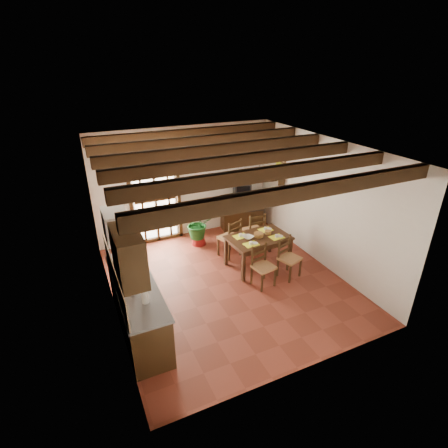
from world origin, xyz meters
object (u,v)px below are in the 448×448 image
chair_far_left (230,244)px  chair_near_left (263,273)px  chair_near_right (289,265)px  crt_tv (242,189)px  chair_far_right (253,238)px  pendant_lamp (259,175)px  potted_plant (198,223)px  sideboard (242,212)px  kitchen_counter (137,306)px  dining_table (258,241)px

chair_far_left → chair_near_left: bearing=75.1°
chair_near_right → crt_tv: size_ratio=1.65×
chair_far_left → chair_far_right: bearing=165.3°
chair_near_right → pendant_lamp: bearing=98.7°
chair_near_right → potted_plant: 2.47m
chair_far_left → chair_far_right: 0.66m
crt_tv → chair_far_left: bearing=-108.6°
sideboard → potted_plant: (-1.41, -0.42, 0.11)m
crt_tv → potted_plant: (-1.41, -0.41, -0.55)m
potted_plant → pendant_lamp: size_ratio=2.42×
chair_near_left → chair_far_right: 1.50m
kitchen_counter → potted_plant: 3.14m
chair_near_right → chair_far_right: chair_far_right is taller
sideboard → chair_far_right: bearing=-93.9°
chair_far_left → potted_plant: bearing=-80.1°
chair_far_left → potted_plant: (-0.46, 0.83, 0.27)m
dining_table → potted_plant: (-0.84, 1.48, -0.05)m
pendant_lamp → chair_far_right: bearing=65.2°
kitchen_counter → potted_plant: potted_plant is taller
chair_far_left → crt_tv: crt_tv is taller
sideboard → pendant_lamp: bearing=-97.7°
kitchen_counter → sideboard: (3.42, 2.83, -0.01)m
kitchen_counter → chair_far_left: bearing=32.5°
kitchen_counter → dining_table: 3.00m
chair_far_left → potted_plant: potted_plant is taller
kitchen_counter → pendant_lamp: size_ratio=2.66×
kitchen_counter → chair_near_right: 3.24m
chair_far_right → crt_tv: 1.47m
chair_far_right → pendant_lamp: pendant_lamp is taller
pendant_lamp → chair_far_left: bearing=124.6°
dining_table → pendant_lamp: 1.46m
crt_tv → pendant_lamp: 2.11m
dining_table → chair_far_left: size_ratio=1.46×
chair_near_left → potted_plant: potted_plant is taller
chair_far_right → crt_tv: (0.30, 1.20, 0.81)m
crt_tv → chair_far_right: bearing=-85.3°
chair_near_left → sideboard: size_ratio=0.80×
kitchen_counter → dining_table: bearing=18.0°
chair_far_left → sideboard: chair_far_left is taller
dining_table → crt_tv: size_ratio=2.59×
chair_near_right → chair_far_right: (-0.10, 1.34, 0.03)m
dining_table → potted_plant: size_ratio=0.68×
chair_near_left → crt_tv: (0.85, 2.59, 0.84)m
chair_near_right → chair_far_left: bearing=102.2°
chair_near_left → sideboard: (0.85, 2.60, 0.19)m
dining_table → chair_near_right: (0.38, -0.65, -0.35)m
chair_far_left → potted_plant: 0.99m
chair_near_right → chair_far_left: (-0.76, 1.29, 0.02)m
chair_far_left → crt_tv: (0.95, 1.25, 0.82)m
potted_plant → chair_near_right: bearing=-60.2°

